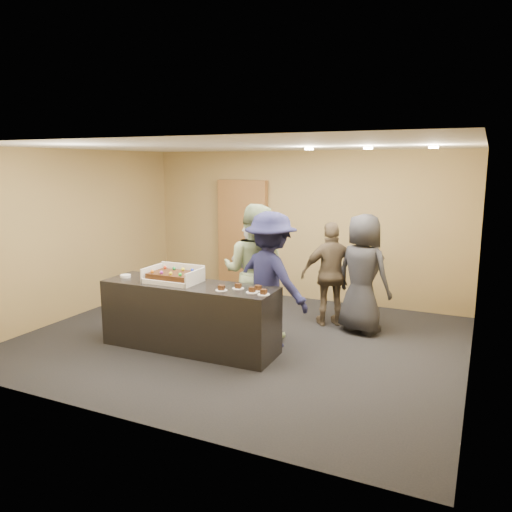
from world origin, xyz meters
name	(u,v)px	position (x,y,z in m)	size (l,w,h in m)	color
room	(240,246)	(0.00, 0.00, 1.35)	(6.04, 6.00, 2.70)	black
serving_counter	(190,316)	(-0.47, -0.59, 0.45)	(2.40, 0.70, 0.90)	black
storage_cabinet	(243,237)	(-1.16, 2.41, 1.08)	(0.98, 0.15, 2.17)	brown
cake_box	(174,278)	(-0.72, -0.56, 0.95)	(0.71, 0.49, 0.21)	white
sheet_cake	(173,275)	(-0.72, -0.59, 1.00)	(0.61, 0.42, 0.12)	black
plate_stack	(125,276)	(-1.49, -0.63, 0.92)	(0.15, 0.15, 0.04)	white
slice_a	(221,289)	(0.09, -0.72, 0.92)	(0.15, 0.15, 0.07)	white
slice_b	(238,287)	(0.25, -0.55, 0.92)	(0.15, 0.15, 0.07)	white
slice_c	(252,291)	(0.49, -0.65, 0.92)	(0.15, 0.15, 0.07)	white
slice_d	(258,289)	(0.52, -0.53, 0.92)	(0.15, 0.15, 0.07)	white
slice_e	(264,293)	(0.66, -0.68, 0.92)	(0.15, 0.15, 0.07)	white
person_server_grey	(252,277)	(-0.03, 0.44, 0.82)	(0.60, 0.39, 1.64)	gray
person_sage_man	(254,272)	(0.13, 0.19, 0.96)	(0.94, 0.73, 1.93)	gray
person_navy_man	(271,280)	(0.48, -0.04, 0.93)	(1.20, 0.69, 1.85)	#191B42
person_brown_extra	(332,274)	(0.96, 1.20, 0.80)	(0.94, 0.39, 1.61)	brown
person_dark_suit	(363,274)	(1.47, 1.08, 0.88)	(0.86, 0.56, 1.76)	#27272C
ceiling_spotlights	(368,148)	(1.60, 0.50, 2.67)	(1.72, 0.12, 0.03)	#FFEAC6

